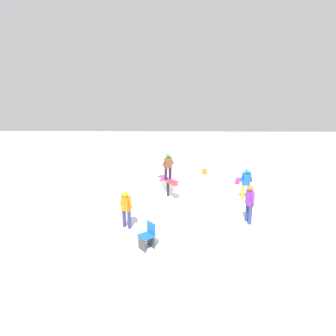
# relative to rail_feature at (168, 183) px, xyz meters

# --- Properties ---
(ground_plane) EXTENTS (60.00, 60.00, 0.00)m
(ground_plane) POSITION_rel_rail_feature_xyz_m (0.00, 0.00, -0.73)
(ground_plane) COLOR white
(rail_feature) EXTENTS (1.76, 1.02, 0.89)m
(rail_feature) POSITION_rel_rail_feature_xyz_m (0.00, 0.00, 0.00)
(rail_feature) COLOR black
(rail_feature) RESTS_ON ground
(snow_kicker_ramp) EXTENTS (2.26, 2.12, 0.64)m
(snow_kicker_ramp) POSITION_rel_rail_feature_xyz_m (-1.45, -0.68, -0.41)
(snow_kicker_ramp) COLOR white
(snow_kicker_ramp) RESTS_ON ground
(main_rider_on_rail) EXTENTS (1.34, 1.21, 1.36)m
(main_rider_on_rail) POSITION_rel_rail_feature_xyz_m (0.00, 0.00, 0.84)
(main_rider_on_rail) COLOR #C22D94
(main_rider_on_rail) RESTS_ON rail_feature
(bystander_blue) EXTENTS (0.24, 0.64, 1.55)m
(bystander_blue) POSITION_rel_rail_feature_xyz_m (0.41, 3.85, 0.14)
(bystander_blue) COLOR yellow
(bystander_blue) RESTS_ON ground
(bystander_orange) EXTENTS (0.40, 0.56, 1.46)m
(bystander_orange) POSITION_rel_rail_feature_xyz_m (3.51, -1.53, 0.10)
(bystander_orange) COLOR navy
(bystander_orange) RESTS_ON ground
(bystander_purple) EXTENTS (0.64, 0.26, 1.56)m
(bystander_purple) POSITION_rel_rail_feature_xyz_m (3.00, 3.28, 0.15)
(bystander_purple) COLOR navy
(bystander_purple) RESTS_ON ground
(loose_snowboard_magenta) EXTENTS (1.44, 0.69, 0.02)m
(loose_snowboard_magenta) POSITION_rel_rail_feature_xyz_m (-2.70, 4.24, -0.71)
(loose_snowboard_magenta) COLOR #CA2B93
(loose_snowboard_magenta) RESTS_ON ground
(loose_snowboard_white) EXTENTS (1.44, 0.93, 0.02)m
(loose_snowboard_white) POSITION_rel_rail_feature_xyz_m (-5.05, -1.06, -0.71)
(loose_snowboard_white) COLOR white
(loose_snowboard_white) RESTS_ON ground
(folding_chair) EXTENTS (0.62, 0.62, 0.88)m
(folding_chair) POSITION_rel_rail_feature_xyz_m (4.97, -0.59, -0.31)
(folding_chair) COLOR #3F3F44
(folding_chair) RESTS_ON ground
(backpack_on_snow) EXTENTS (0.23, 0.31, 0.34)m
(backpack_on_snow) POSITION_rel_rail_feature_xyz_m (-4.22, 2.38, -0.56)
(backpack_on_snow) COLOR orange
(backpack_on_snow) RESTS_ON ground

